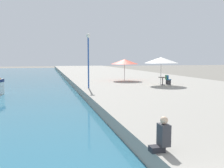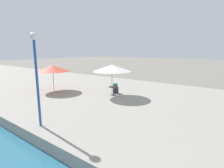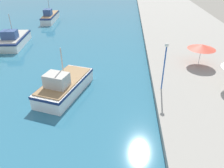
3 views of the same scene
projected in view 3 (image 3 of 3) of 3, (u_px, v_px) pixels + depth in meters
quay_promenade at (191, 36)px, 36.70m from camera, size 16.00×90.00×0.63m
fishing_boat_near at (64, 85)px, 20.83m from camera, size 4.61×7.42×4.65m
fishing_boat_far at (14, 40)px, 32.82m from camera, size 3.87×7.61×4.63m
fishing_boat_distant at (50, 17)px, 45.94m from camera, size 2.85×8.56×4.77m
cafe_umbrella_white at (202, 47)px, 24.95m from camera, size 3.15×3.15×2.40m
lamppost at (165, 59)px, 19.42m from camera, size 0.36×0.36×4.56m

